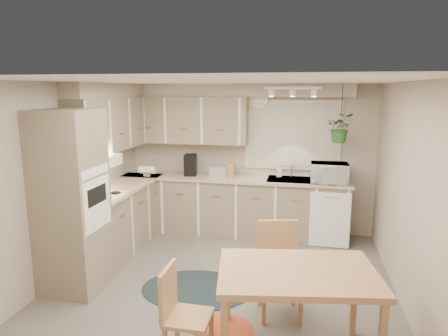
{
  "coord_description": "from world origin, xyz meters",
  "views": [
    {
      "loc": [
        0.92,
        -4.3,
        2.31
      ],
      "look_at": [
        -0.09,
        0.55,
        1.33
      ],
      "focal_mm": 32.0,
      "sensor_mm": 36.0,
      "label": 1
    }
  ],
  "objects_px": {
    "dining_table": "(296,315)",
    "chair_back": "(280,271)",
    "braided_rug": "(197,289)",
    "microwave": "(329,171)",
    "chair_left": "(189,315)"
  },
  "relations": [
    {
      "from": "chair_back",
      "to": "microwave",
      "type": "xyz_separation_m",
      "value": [
        0.56,
        2.16,
        0.64
      ]
    },
    {
      "from": "chair_back",
      "to": "braided_rug",
      "type": "distance_m",
      "value": 1.14
    },
    {
      "from": "dining_table",
      "to": "chair_back",
      "type": "xyz_separation_m",
      "value": [
        -0.18,
        0.68,
        0.07
      ]
    },
    {
      "from": "chair_left",
      "to": "braided_rug",
      "type": "relative_size",
      "value": 0.65
    },
    {
      "from": "chair_back",
      "to": "braided_rug",
      "type": "relative_size",
      "value": 0.74
    },
    {
      "from": "microwave",
      "to": "braided_rug",
      "type": "bearing_deg",
      "value": -131.24
    },
    {
      "from": "dining_table",
      "to": "chair_back",
      "type": "bearing_deg",
      "value": 105.06
    },
    {
      "from": "braided_rug",
      "to": "microwave",
      "type": "bearing_deg",
      "value": 49.9
    },
    {
      "from": "chair_left",
      "to": "chair_back",
      "type": "xyz_separation_m",
      "value": [
        0.71,
        0.88,
        0.06
      ]
    },
    {
      "from": "dining_table",
      "to": "microwave",
      "type": "bearing_deg",
      "value": 82.38
    },
    {
      "from": "dining_table",
      "to": "chair_back",
      "type": "relative_size",
      "value": 1.37
    },
    {
      "from": "dining_table",
      "to": "chair_left",
      "type": "bearing_deg",
      "value": -167.41
    },
    {
      "from": "dining_table",
      "to": "microwave",
      "type": "distance_m",
      "value": 2.95
    },
    {
      "from": "dining_table",
      "to": "chair_back",
      "type": "distance_m",
      "value": 0.7
    },
    {
      "from": "chair_back",
      "to": "microwave",
      "type": "height_order",
      "value": "microwave"
    }
  ]
}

